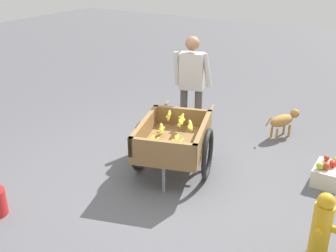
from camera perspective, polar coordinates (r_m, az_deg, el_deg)
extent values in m
plane|color=#56565B|center=(4.90, -0.51, -8.78)|extent=(24.00, 24.00, 0.00)
cube|color=olive|center=(5.04, 0.73, -2.59)|extent=(1.29, 1.10, 0.10)
cube|color=olive|center=(4.51, -0.80, -3.50)|extent=(0.30, 0.78, 0.24)
cube|color=olive|center=(5.43, 2.02, 1.38)|extent=(0.30, 0.78, 0.24)
cube|color=olive|center=(4.90, 4.95, -1.27)|extent=(1.07, 0.39, 0.24)
cube|color=olive|center=(5.06, -3.34, -0.41)|extent=(1.07, 0.39, 0.24)
torus|color=black|center=(5.00, 5.64, -3.95)|extent=(0.63, 0.25, 0.64)
torus|color=black|center=(5.18, -4.01, -2.85)|extent=(0.63, 0.25, 0.64)
cylinder|color=gray|center=(5.07, 0.73, -3.40)|extent=(0.30, 0.85, 0.04)
cylinder|color=olive|center=(5.66, 6.04, 2.00)|extent=(0.54, 0.20, 0.04)
cylinder|color=olive|center=(5.79, -0.63, 2.63)|extent=(0.54, 0.20, 0.04)
cylinder|color=gray|center=(4.75, -0.62, -7.47)|extent=(0.04, 0.04, 0.35)
ellipsoid|color=gold|center=(4.98, 3.05, -0.11)|extent=(0.18, 0.11, 0.14)
ellipsoid|color=gold|center=(4.97, 3.10, -0.06)|extent=(0.19, 0.11, 0.10)
ellipsoid|color=gold|center=(4.95, 3.14, -0.01)|extent=(0.19, 0.10, 0.05)
ellipsoid|color=gold|center=(4.94, 3.19, 0.04)|extent=(0.18, 0.14, 0.09)
ellipsoid|color=gold|center=(4.92, 3.24, 0.11)|extent=(0.16, 0.15, 0.13)
ellipsoid|color=gold|center=(5.17, 1.81, 0.44)|extent=(0.18, 0.10, 0.13)
ellipsoid|color=gold|center=(5.15, 1.84, 0.49)|extent=(0.17, 0.15, 0.08)
ellipsoid|color=gold|center=(5.13, 1.87, 0.52)|extent=(0.19, 0.07, 0.09)
ellipsoid|color=gold|center=(5.12, 1.92, 0.57)|extent=(0.19, 0.08, 0.13)
ellipsoid|color=gold|center=(4.67, 1.02, -2.28)|extent=(0.18, 0.06, 0.14)
ellipsoid|color=gold|center=(4.66, 1.06, -2.23)|extent=(0.17, 0.15, 0.09)
ellipsoid|color=gold|center=(4.64, 1.11, -2.19)|extent=(0.19, 0.10, 0.05)
ellipsoid|color=gold|center=(4.62, 1.14, -2.15)|extent=(0.17, 0.14, 0.11)
ellipsoid|color=gold|center=(4.61, 1.20, -2.07)|extent=(0.18, 0.08, 0.13)
ellipsoid|color=gold|center=(5.36, 0.11, 1.49)|extent=(0.18, 0.13, 0.12)
ellipsoid|color=gold|center=(5.34, 0.13, 1.51)|extent=(0.19, 0.08, 0.05)
ellipsoid|color=gold|center=(5.31, 0.13, 1.51)|extent=(0.17, 0.10, 0.15)
ellipsoid|color=gold|center=(4.78, -2.51, -2.12)|extent=(0.17, 0.10, 0.14)
ellipsoid|color=gold|center=(4.76, -2.51, -2.13)|extent=(0.18, 0.05, 0.05)
ellipsoid|color=gold|center=(4.74, -2.51, -2.12)|extent=(0.18, 0.06, 0.13)
ellipsoid|color=gold|center=(5.12, -1.04, -0.59)|extent=(0.18, 0.11, 0.15)
ellipsoid|color=gold|center=(5.11, -1.01, -0.54)|extent=(0.18, 0.14, 0.10)
ellipsoid|color=gold|center=(5.09, -0.98, -0.50)|extent=(0.18, 0.05, 0.05)
ellipsoid|color=gold|center=(5.07, -0.95, -0.46)|extent=(0.18, 0.13, 0.11)
ellipsoid|color=gold|center=(5.06, -0.91, -0.40)|extent=(0.16, 0.15, 0.14)
ellipsoid|color=gold|center=(5.33, 1.86, 1.03)|extent=(0.17, 0.06, 0.15)
ellipsoid|color=gold|center=(5.30, 1.87, 1.02)|extent=(0.19, 0.09, 0.05)
ellipsoid|color=gold|center=(5.28, 1.87, 1.02)|extent=(0.17, 0.06, 0.15)
ellipsoid|color=gold|center=(4.66, 1.66, -2.73)|extent=(0.18, 0.12, 0.12)
ellipsoid|color=gold|center=(4.64, 1.71, -2.67)|extent=(0.18, 0.15, 0.09)
ellipsoid|color=gold|center=(4.62, 1.74, -2.66)|extent=(0.18, 0.14, 0.08)
ellipsoid|color=gold|center=(4.60, 1.78, -2.63)|extent=(0.17, 0.05, 0.14)
ellipsoid|color=gold|center=(4.79, -1.95, -2.61)|extent=(0.18, 0.06, 0.14)
ellipsoid|color=gold|center=(4.77, -1.92, -2.58)|extent=(0.19, 0.06, 0.09)
ellipsoid|color=gold|center=(4.76, -1.88, -2.52)|extent=(0.18, 0.06, 0.05)
ellipsoid|color=gold|center=(4.74, -1.85, -2.48)|extent=(0.18, 0.15, 0.10)
ellipsoid|color=gold|center=(4.73, -1.82, -2.44)|extent=(0.18, 0.07, 0.15)
cylinder|color=#4C4742|center=(6.06, 4.28, 1.81)|extent=(0.11, 0.11, 0.76)
cylinder|color=#4C4742|center=(6.10, 2.24, 2.00)|extent=(0.11, 0.11, 0.76)
cube|color=#B7B2AD|center=(5.87, 3.41, 7.79)|extent=(0.29, 0.38, 0.54)
sphere|color=#9E704C|center=(5.77, 3.50, 11.63)|extent=(0.21, 0.21, 0.21)
cylinder|color=#B7B2AD|center=(5.82, 5.56, 7.88)|extent=(0.08, 0.17, 0.49)
cylinder|color=#B7B2AD|center=(5.90, 1.29, 8.20)|extent=(0.08, 0.12, 0.49)
ellipsoid|color=#AD7A38|center=(6.30, 15.86, 0.75)|extent=(0.47, 0.36, 0.18)
sphere|color=#AD7A38|center=(6.47, 17.57, 1.71)|extent=(0.14, 0.14, 0.14)
cylinder|color=#AD7A38|center=(6.09, 14.07, 0.57)|extent=(0.11, 0.07, 0.12)
cylinder|color=#AD7A38|center=(6.49, 16.15, -0.32)|extent=(0.04, 0.04, 0.18)
cylinder|color=#AD7A38|center=(6.43, 16.84, -0.66)|extent=(0.04, 0.04, 0.18)
cylinder|color=#AD7A38|center=(6.31, 14.50, -0.83)|extent=(0.04, 0.04, 0.18)
cylinder|color=#AD7A38|center=(6.25, 15.19, -1.18)|extent=(0.04, 0.04, 0.18)
cylinder|color=gold|center=(4.06, 20.88, -13.68)|extent=(0.18, 0.18, 0.55)
sphere|color=gold|center=(3.88, 21.56, -9.95)|extent=(0.16, 0.16, 0.16)
cylinder|color=gold|center=(3.94, 20.65, -13.92)|extent=(0.10, 0.07, 0.07)
cylinder|color=gold|center=(4.02, 22.56, -13.42)|extent=(0.07, 0.10, 0.07)
cube|color=beige|center=(5.33, 21.74, -6.42)|extent=(0.44, 0.32, 0.22)
sphere|color=#B23319|center=(5.28, 22.37, -4.90)|extent=(0.08, 0.08, 0.08)
sphere|color=#99BF33|center=(5.16, 20.75, -5.31)|extent=(0.09, 0.09, 0.09)
sphere|color=#B23319|center=(5.39, 21.62, -4.28)|extent=(0.07, 0.07, 0.07)
sphere|color=#B23319|center=(5.18, 21.55, -5.33)|extent=(0.09, 0.09, 0.09)
sphere|color=red|center=(5.26, 22.34, -5.05)|extent=(0.08, 0.08, 0.08)
sphere|color=#99BF33|center=(5.35, 22.79, -4.56)|extent=(0.09, 0.09, 0.09)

